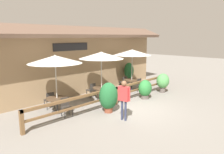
# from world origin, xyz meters

# --- Properties ---
(ground_plane) EXTENTS (60.00, 60.00, 0.00)m
(ground_plane) POSITION_xyz_m (0.00, 0.00, 0.00)
(ground_plane) COLOR gray
(building_facade) EXTENTS (14.28, 1.49, 4.23)m
(building_facade) POSITION_xyz_m (-0.00, 4.10, 2.17)
(building_facade) COLOR #997A56
(building_facade) RESTS_ON ground
(patio_railing) EXTENTS (10.40, 0.14, 0.95)m
(patio_railing) POSITION_xyz_m (0.00, 1.05, 0.70)
(patio_railing) COLOR brown
(patio_railing) RESTS_ON ground
(patio_umbrella_near) EXTENTS (2.50, 2.50, 2.78)m
(patio_umbrella_near) POSITION_xyz_m (-2.88, 2.23, 2.55)
(patio_umbrella_near) COLOR #B7B2A8
(patio_umbrella_near) RESTS_ON ground
(dining_table_near) EXTENTS (1.03, 1.03, 0.72)m
(dining_table_near) POSITION_xyz_m (-2.88, 2.23, 0.58)
(dining_table_near) COLOR #4C3826
(dining_table_near) RESTS_ON ground
(chair_near_streetside) EXTENTS (0.50, 0.50, 0.86)m
(chair_near_streetside) POSITION_xyz_m (-2.88, 1.48, 0.48)
(chair_near_streetside) COLOR #332D28
(chair_near_streetside) RESTS_ON ground
(chair_near_wallside) EXTENTS (0.49, 0.49, 0.86)m
(chair_near_wallside) POSITION_xyz_m (-2.85, 2.97, 0.48)
(chair_near_wallside) COLOR #332D28
(chair_near_wallside) RESTS_ON ground
(patio_umbrella_middle) EXTENTS (2.50, 2.50, 2.78)m
(patio_umbrella_middle) POSITION_xyz_m (0.08, 2.25, 2.55)
(patio_umbrella_middle) COLOR #B7B2A8
(patio_umbrella_middle) RESTS_ON ground
(dining_table_middle) EXTENTS (1.03, 1.03, 0.72)m
(dining_table_middle) POSITION_xyz_m (0.08, 2.25, 0.58)
(dining_table_middle) COLOR #4C3826
(dining_table_middle) RESTS_ON ground
(chair_middle_streetside) EXTENTS (0.48, 0.48, 0.86)m
(chair_middle_streetside) POSITION_xyz_m (-0.00, 1.45, 0.48)
(chair_middle_streetside) COLOR #332D28
(chair_middle_streetside) RESTS_ON ground
(chair_middle_wallside) EXTENTS (0.45, 0.45, 0.86)m
(chair_middle_wallside) POSITION_xyz_m (-0.00, 3.04, 0.48)
(chair_middle_wallside) COLOR #332D28
(chair_middle_wallside) RESTS_ON ground
(patio_umbrella_far) EXTENTS (2.50, 2.50, 2.78)m
(patio_umbrella_far) POSITION_xyz_m (3.06, 2.42, 2.55)
(patio_umbrella_far) COLOR #B7B2A8
(patio_umbrella_far) RESTS_ON ground
(dining_table_far) EXTENTS (1.03, 1.03, 0.72)m
(dining_table_far) POSITION_xyz_m (3.06, 2.42, 0.58)
(dining_table_far) COLOR #4C3826
(dining_table_far) RESTS_ON ground
(chair_far_streetside) EXTENTS (0.42, 0.42, 0.86)m
(chair_far_streetside) POSITION_xyz_m (3.11, 1.71, 0.48)
(chair_far_streetside) COLOR #332D28
(chair_far_streetside) RESTS_ON ground
(chair_far_wallside) EXTENTS (0.48, 0.48, 0.86)m
(chair_far_wallside) POSITION_xyz_m (3.06, 3.13, 0.48)
(chair_far_wallside) COLOR #332D28
(chair_far_wallside) RESTS_ON ground
(potted_plant_corner_fern) EXTENTS (0.87, 0.79, 1.25)m
(potted_plant_corner_fern) POSITION_xyz_m (3.93, 0.55, 0.73)
(potted_plant_corner_fern) COLOR #564C47
(potted_plant_corner_fern) RESTS_ON ground
(potted_plant_broad_leaf) EXTENTS (0.83, 0.75, 1.12)m
(potted_plant_broad_leaf) POSITION_xyz_m (1.96, 0.55, 0.59)
(potted_plant_broad_leaf) COLOR #564C47
(potted_plant_broad_leaf) RESTS_ON ground
(potted_plant_entrance_palm) EXTENTS (0.94, 0.84, 1.46)m
(potted_plant_entrance_palm) POSITION_xyz_m (-1.18, 0.46, 0.78)
(potted_plant_entrance_palm) COLOR brown
(potted_plant_entrance_palm) RESTS_ON ground
(potted_plant_small_flowering) EXTENTS (0.75, 0.68, 1.69)m
(potted_plant_small_flowering) POSITION_xyz_m (4.13, 3.55, 1.00)
(potted_plant_small_flowering) COLOR #B7AD99
(potted_plant_small_flowering) RESTS_ON ground
(pedestrian) EXTENTS (0.29, 0.61, 1.76)m
(pedestrian) POSITION_xyz_m (-1.44, -0.73, 1.13)
(pedestrian) COLOR #2D334C
(pedestrian) RESTS_ON ground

